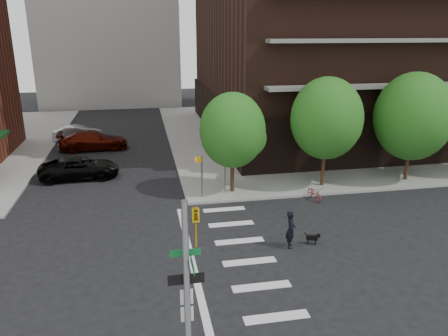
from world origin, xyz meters
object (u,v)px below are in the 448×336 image
object	(u,v)px
parked_car_black	(80,168)
scooter	(315,193)
traffic_signal	(189,329)
dog_walker	(291,229)
parked_car_maroon	(93,140)
parked_car_silver	(78,133)

from	to	relation	value
parked_car_black	scooter	world-z (taller)	parked_car_black
traffic_signal	dog_walker	distance (m)	10.38
parked_car_maroon	dog_walker	world-z (taller)	dog_walker
parked_car_black	dog_walker	distance (m)	16.48
parked_car_silver	parked_car_maroon	bearing A→B (deg)	-157.25
parked_car_silver	scooter	bearing A→B (deg)	-141.47
parked_car_maroon	traffic_signal	bearing A→B (deg)	-173.20
traffic_signal	parked_car_maroon	bearing A→B (deg)	100.05
traffic_signal	scooter	size ratio (longest dim) A/B	3.86
parked_car_black	scooter	bearing A→B (deg)	-117.01
traffic_signal	parked_car_black	size ratio (longest dim) A/B	1.13
parked_car_black	dog_walker	xyz separation A→B (m)	(10.96, -12.30, 0.17)
parked_car_silver	dog_walker	xyz separation A→B (m)	(12.45, -23.47, 0.20)
parked_car_maroon	scooter	xyz separation A→B (m)	(14.17, -14.39, -0.42)
scooter	dog_walker	world-z (taller)	dog_walker
parked_car_black	parked_car_silver	xyz separation A→B (m)	(-1.49, 11.17, -0.03)
traffic_signal	parked_car_black	bearing A→B (deg)	104.21
parked_car_silver	dog_walker	world-z (taller)	dog_walker
parked_car_black	parked_car_silver	distance (m)	11.27
parked_car_black	parked_car_maroon	world-z (taller)	parked_car_maroon
parked_car_black	parked_car_maroon	bearing A→B (deg)	-3.51
scooter	dog_walker	size ratio (longest dim) A/B	0.85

